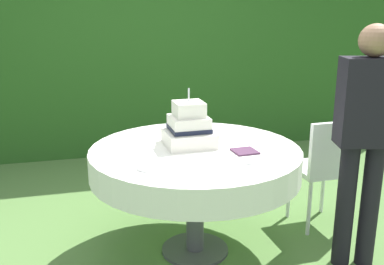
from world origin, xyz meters
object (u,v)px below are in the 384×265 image
wedding_cake (189,128)px  garden_chair (325,163)px  serving_plate_far (236,140)px  serving_plate_right (230,130)px  cake_table (195,162)px  napkin_stack (245,151)px  standing_person (365,133)px  serving_plate_left (147,168)px  serving_plate_near (252,162)px

wedding_cake → garden_chair: wedding_cake is taller
serving_plate_far → serving_plate_right: (0.05, 0.27, 0.00)m
cake_table → serving_plate_right: bearing=44.0°
serving_plate_right → napkin_stack: (-0.09, -0.53, 0.00)m
cake_table → standing_person: size_ratio=0.89×
serving_plate_far → serving_plate_left: size_ratio=1.33×
wedding_cake → serving_plate_far: 0.37m
napkin_stack → standing_person: (0.71, -0.26, 0.15)m
cake_table → garden_chair: garden_chair is taller
serving_plate_near → garden_chair: bearing=30.1°
serving_plate_near → napkin_stack: size_ratio=0.72×
serving_plate_left → serving_plate_right: same height
serving_plate_left → napkin_stack: 0.69m
serving_plate_far → napkin_stack: 0.26m
serving_plate_right → garden_chair: bearing=-21.7°
serving_plate_near → standing_person: standing_person is taller
wedding_cake → standing_person: 1.14m
serving_plate_near → standing_person: 0.75m
napkin_stack → serving_plate_right: bearing=80.8°
wedding_cake → standing_person: bearing=-26.5°
wedding_cake → garden_chair: 1.14m
wedding_cake → serving_plate_far: size_ratio=2.70×
serving_plate_far → garden_chair: garden_chair is taller
garden_chair → cake_table: bearing=-174.9°
garden_chair → serving_plate_far: bearing=179.8°
serving_plate_far → napkin_stack: size_ratio=0.97×
wedding_cake → serving_plate_far: wedding_cake is taller
serving_plate_far → garden_chair: bearing=-0.2°
wedding_cake → serving_plate_near: (0.28, -0.45, -0.11)m
cake_table → napkin_stack: size_ratio=9.38×
serving_plate_left → napkin_stack: size_ratio=0.73×
serving_plate_near → serving_plate_far: 0.47m
wedding_cake → serving_plate_right: bearing=35.3°
serving_plate_right → serving_plate_left: bearing=-137.8°
cake_table → wedding_cake: 0.23m
serving_plate_left → garden_chair: bearing=16.2°
serving_plate_right → garden_chair: 0.77m
serving_plate_near → cake_table: bearing=125.4°
standing_person → serving_plate_right: bearing=128.0°
cake_table → wedding_cake: bearing=104.0°
cake_table → serving_plate_near: serving_plate_near is taller
cake_table → napkin_stack: bearing=-29.3°
cake_table → wedding_cake: size_ratio=3.60×
wedding_cake → garden_chair: size_ratio=0.45×
wedding_cake → standing_person: size_ratio=0.25×
napkin_stack → standing_person: size_ratio=0.10×
serving_plate_left → napkin_stack: bearing=13.3°
napkin_stack → garden_chair: (0.77, 0.26, -0.24)m
serving_plate_left → serving_plate_right: (0.76, 0.69, 0.00)m
napkin_stack → standing_person: bearing=-20.3°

